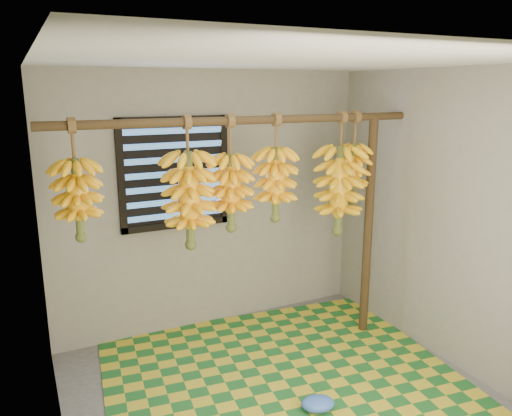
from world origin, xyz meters
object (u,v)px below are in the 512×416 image
banana_bunch_d (276,184)px  woven_mat (279,372)px  banana_bunch_e (339,190)px  support_post (368,229)px  banana_bunch_b (189,200)px  banana_bunch_f (353,173)px  banana_bunch_c (231,192)px  banana_bunch_a (78,200)px  plastic_bag (318,404)px

banana_bunch_d → woven_mat: bearing=-111.2°
banana_bunch_e → support_post: bearing=0.0°
woven_mat → banana_bunch_b: (-0.61, 0.30, 1.42)m
woven_mat → banana_bunch_f: 1.78m
banana_bunch_d → banana_bunch_e: same height
support_post → banana_bunch_d: size_ratio=2.33×
woven_mat → banana_bunch_c: bearing=132.6°
woven_mat → banana_bunch_b: banana_bunch_b is taller
banana_bunch_b → banana_bunch_f: 1.49m
banana_bunch_a → banana_bunch_d: size_ratio=0.96×
woven_mat → banana_bunch_b: 1.58m
support_post → woven_mat: size_ratio=0.74×
banana_bunch_b → banana_bunch_f: same height
plastic_bag → banana_bunch_c: banana_bunch_c is taller
banana_bunch_e → banana_bunch_f: bearing=0.0°
plastic_bag → banana_bunch_f: bearing=44.9°
banana_bunch_e → banana_bunch_f: size_ratio=1.32×
support_post → banana_bunch_b: (-1.68, 0.00, 0.43)m
woven_mat → support_post: bearing=15.6°
support_post → woven_mat: 1.49m
banana_bunch_a → banana_bunch_b: size_ratio=0.83×
support_post → banana_bunch_d: banana_bunch_d is taller
banana_bunch_a → banana_bunch_e: same height
support_post → banana_bunch_a: bearing=-180.0°
support_post → banana_bunch_f: (-0.20, 0.00, 0.52)m
plastic_bag → banana_bunch_a: 2.19m
banana_bunch_c → banana_bunch_d: same height
banana_bunch_b → support_post: bearing=-0.0°
woven_mat → banana_bunch_d: 1.52m
banana_bunch_d → support_post: bearing=0.0°
banana_bunch_b → banana_bunch_f: (1.48, 0.00, 0.10)m
banana_bunch_a → banana_bunch_c: (1.11, 0.00, -0.05)m
banana_bunch_b → banana_bunch_e: same height
woven_mat → banana_bunch_a: 2.07m
support_post → woven_mat: bearing=-164.4°
support_post → banana_bunch_e: bearing=180.0°
banana_bunch_e → banana_bunch_c: bearing=-180.0°
plastic_bag → banana_bunch_b: banana_bunch_b is taller
banana_bunch_b → banana_bunch_c: size_ratio=1.11×
support_post → banana_bunch_f: bearing=180.0°
banana_bunch_a → banana_bunch_c: 1.11m
banana_bunch_a → banana_bunch_d: (1.50, 0.00, -0.02)m
banana_bunch_a → banana_bunch_f: (2.26, 0.00, 0.02)m
banana_bunch_a → banana_bunch_f: 2.26m
support_post → banana_bunch_a: banana_bunch_a is taller
support_post → banana_bunch_c: (-1.34, -0.00, 0.46)m
banana_bunch_d → banana_bunch_b: bearing=180.0°
plastic_bag → banana_bunch_f: (0.86, 0.85, 1.46)m
banana_bunch_b → woven_mat: bearing=-26.2°
banana_bunch_f → banana_bunch_c: bearing=-180.0°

